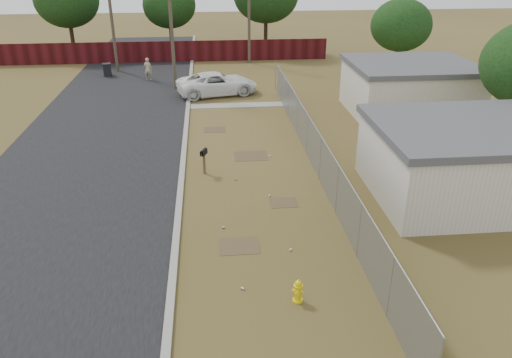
{
  "coord_description": "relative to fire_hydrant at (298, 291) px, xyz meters",
  "views": [
    {
      "loc": [
        -1.63,
        -19.62,
        9.53
      ],
      "look_at": [
        0.08,
        -1.96,
        1.1
      ],
      "focal_mm": 35.0,
      "sensor_mm": 36.0,
      "label": 1
    }
  ],
  "objects": [
    {
      "name": "pickup_truck",
      "position": [
        -1.75,
        22.3,
        0.41
      ],
      "size": [
        5.96,
        3.77,
        1.53
      ],
      "primitive_type": "imported",
      "rotation": [
        0.0,
        0.0,
        1.81
      ],
      "color": "white",
      "rests_on": "ground"
    },
    {
      "name": "privacy_fence",
      "position": [
        -6.71,
        33.1,
        0.54
      ],
      "size": [
        30.0,
        0.12,
        1.8
      ],
      "primitive_type": "cube",
      "color": "#460F14",
      "rests_on": "ground"
    },
    {
      "name": "utility_poles",
      "position": [
        -4.38,
        28.77,
        4.34
      ],
      "size": [
        12.6,
        8.24,
        9.0
      ],
      "color": "brown",
      "rests_on": "ground"
    },
    {
      "name": "fire_hydrant",
      "position": [
        0.0,
        0.0,
        0.0
      ],
      "size": [
        0.39,
        0.39,
        0.76
      ],
      "color": "yellow",
      "rests_on": "ground"
    },
    {
      "name": "scattered_litter",
      "position": [
        -0.7,
        5.62,
        -0.32
      ],
      "size": [
        2.64,
        10.35,
        0.07
      ],
      "color": "beige",
      "rests_on": "ground"
    },
    {
      "name": "pedestrian",
      "position": [
        -6.88,
        26.81,
        0.49
      ],
      "size": [
        0.68,
        0.52,
        1.7
      ],
      "primitive_type": "imported",
      "rotation": [
        0.0,
        0.0,
        2.95
      ],
      "color": "tan",
      "rests_on": "ground"
    },
    {
      "name": "mailbox",
      "position": [
        -2.69,
        9.27,
        0.58
      ],
      "size": [
        0.35,
        0.51,
        1.19
      ],
      "color": "brown",
      "rests_on": "ground"
    },
    {
      "name": "trash_bin",
      "position": [
        -10.23,
        28.42,
        0.15
      ],
      "size": [
        0.8,
        0.79,
        0.99
      ],
      "color": "black",
      "rests_on": "ground"
    },
    {
      "name": "street",
      "position": [
        -7.47,
        16.15,
        -0.34
      ],
      "size": [
        15.1,
        60.0,
        0.12
      ],
      "color": "black",
      "rests_on": "ground"
    },
    {
      "name": "chainlink_fence",
      "position": [
        2.41,
        9.13,
        0.44
      ],
      "size": [
        0.1,
        27.06,
        2.02
      ],
      "color": "gray",
      "rests_on": "ground"
    },
    {
      "name": "horizon_trees",
      "position": [
        0.13,
        31.66,
        4.27
      ],
      "size": [
        33.32,
        31.94,
        7.78
      ],
      "color": "#382419",
      "rests_on": "ground"
    },
    {
      "name": "ground",
      "position": [
        -0.71,
        8.1,
        -0.36
      ],
      "size": [
        120.0,
        120.0,
        0.0
      ],
      "primitive_type": "plane",
      "color": "brown",
      "rests_on": "ground"
    },
    {
      "name": "houses",
      "position": [
        8.99,
        11.24,
        1.21
      ],
      "size": [
        9.3,
        17.24,
        3.1
      ],
      "color": "beige",
      "rests_on": "ground"
    }
  ]
}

